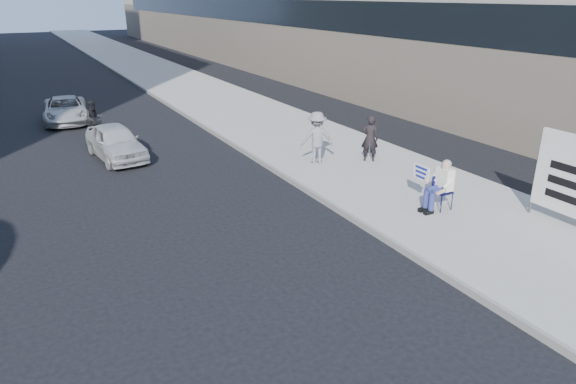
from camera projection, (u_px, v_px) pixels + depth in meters
ground at (382, 295)px, 9.61m from camera, size 160.00×160.00×0.00m
near_sidewalk at (209, 96)px, 27.74m from camera, size 5.00×120.00×0.15m
seated_protester at (439, 183)px, 12.79m from camera, size 0.83×1.11×1.31m
jogger at (317, 138)px, 16.34m from camera, size 1.22×0.91×1.67m
pedestrian_woman at (370, 138)px, 16.58m from camera, size 0.66×0.62×1.51m
white_sedan_near at (116, 142)px, 17.39m from camera, size 1.73×3.54×1.16m
white_sedan_far at (66, 110)px, 22.41m from camera, size 2.13×4.00×1.07m
motorcycle at (94, 120)px, 20.11m from camera, size 0.75×2.05×1.42m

